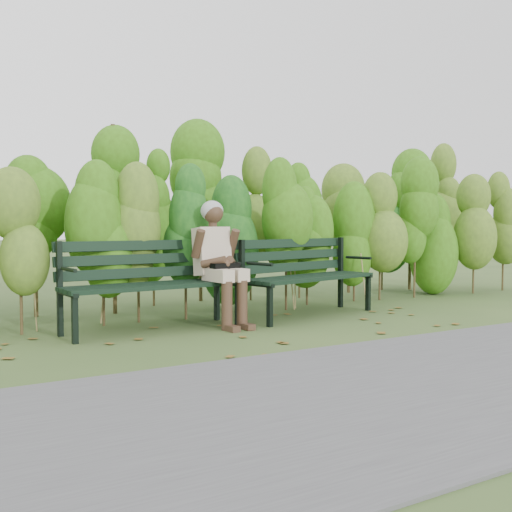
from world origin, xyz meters
TOP-DOWN VIEW (x-y plane):
  - ground at (0.00, 0.00)m, footprint 80.00×80.00m
  - footpath at (0.00, -2.20)m, footprint 60.00×2.50m
  - hedge_band at (0.00, 1.86)m, footprint 11.04×1.67m
  - leaf_litter at (-0.22, -0.13)m, footprint 5.71×2.23m
  - bench_left at (-1.03, 0.76)m, footprint 1.89×0.74m
  - bench_right at (0.89, 0.75)m, footprint 1.92×0.99m
  - seated_woman at (-0.30, 0.63)m, footprint 0.54×0.79m

SIDE VIEW (x-z plane):
  - ground at x=0.00m, z-range 0.00..0.00m
  - leaf_litter at x=-0.22m, z-range 0.00..0.01m
  - footpath at x=0.00m, z-range 0.00..0.01m
  - bench_right at x=0.89m, z-range 0.08..1.00m
  - bench_left at x=-1.03m, z-range 0.08..1.01m
  - seated_woman at x=-0.30m, z-range 0.09..1.43m
  - hedge_band at x=0.00m, z-range 0.05..2.47m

